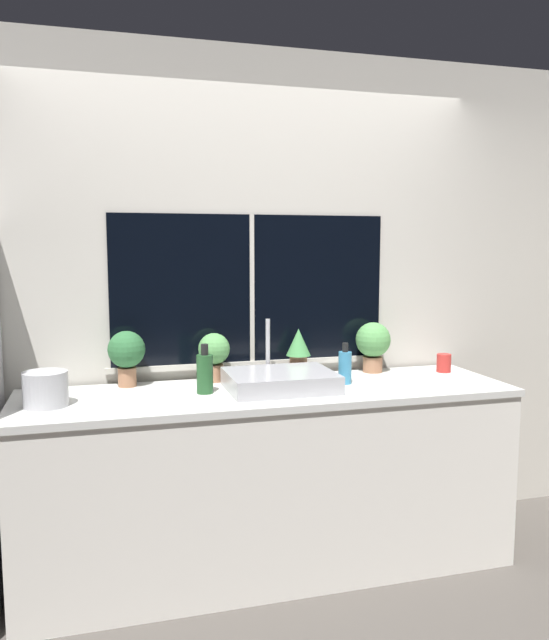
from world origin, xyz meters
name	(u,v)px	position (x,y,z in m)	size (l,w,h in m)	color
ground_plane	(288,601)	(0.00, 0.00, 0.00)	(14.00, 14.00, 0.00)	#4C4742
wall_back	(250,300)	(0.00, 0.74, 1.35)	(8.00, 0.09, 2.70)	#BCB7AD
wall_right	(516,285)	(2.28, 1.50, 1.35)	(0.06, 7.00, 2.70)	#BCB7AD
counter	(270,479)	(0.00, 0.34, 0.47)	(2.46, 0.70, 0.93)	white
sink	(280,380)	(0.05, 0.33, 0.98)	(0.53, 0.47, 0.33)	#ADADB2
potted_plant_far_left	(127,352)	(-0.68, 0.60, 1.11)	(0.19, 0.19, 0.29)	#9E6B4C
potted_plant_center_left	(214,353)	(-0.23, 0.60, 1.09)	(0.17, 0.17, 0.26)	#9E6B4C
potted_plant_center_right	(298,349)	(0.24, 0.60, 1.08)	(0.13, 0.13, 0.26)	#9E6B4C
potted_plant_far_right	(373,343)	(0.68, 0.60, 1.10)	(0.20, 0.20, 0.28)	#9E6B4C
soap_bottle	(345,367)	(0.41, 0.36, 1.02)	(0.07, 0.07, 0.22)	teal
bottle_tall	(205,373)	(-0.32, 0.35, 1.03)	(0.08, 0.08, 0.24)	#235128
mug_red	(444,363)	(1.07, 0.49, 0.98)	(0.08, 0.08, 0.10)	#B72D28
mug_white	(37,384)	(-1.11, 0.57, 0.97)	(0.07, 0.07, 0.09)	white
kettle	(45,388)	(-1.05, 0.29, 1.02)	(0.20, 0.20, 0.18)	#B2B2B7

